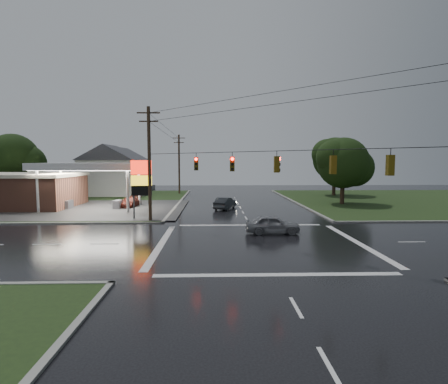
{
  "coord_description": "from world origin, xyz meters",
  "views": [
    {
      "loc": [
        -3.25,
        -24.37,
        5.81
      ],
      "look_at": [
        -2.36,
        7.45,
        3.0
      ],
      "focal_mm": 28.0,
      "sensor_mm": 36.0,
      "label": 1
    }
  ],
  "objects_px": {
    "gas_station": "(35,187)",
    "utility_pole_n": "(179,163)",
    "house_near": "(111,169)",
    "car_pump": "(130,202)",
    "tree_nw_behind": "(14,159)",
    "house_far": "(123,168)",
    "car_crossing": "(273,224)",
    "tree_ne_far": "(336,159)",
    "utility_pole_nw": "(149,162)",
    "tree_ne_near": "(344,163)",
    "car_north": "(225,203)",
    "pylon_sign": "(141,179)"
  },
  "relations": [
    {
      "from": "gas_station",
      "to": "pylon_sign",
      "type": "bearing_deg",
      "value": -31.22
    },
    {
      "from": "gas_station",
      "to": "house_near",
      "type": "height_order",
      "value": "house_near"
    },
    {
      "from": "car_north",
      "to": "car_crossing",
      "type": "height_order",
      "value": "car_crossing"
    },
    {
      "from": "car_pump",
      "to": "tree_nw_behind",
      "type": "bearing_deg",
      "value": 161.7
    },
    {
      "from": "utility_pole_n",
      "to": "tree_nw_behind",
      "type": "bearing_deg",
      "value": -161.79
    },
    {
      "from": "pylon_sign",
      "to": "tree_nw_behind",
      "type": "xyz_separation_m",
      "value": [
        -23.34,
        19.49,
        2.17
      ]
    },
    {
      "from": "pylon_sign",
      "to": "house_far",
      "type": "xyz_separation_m",
      "value": [
        -11.45,
        37.5,
        0.39
      ]
    },
    {
      "from": "pylon_sign",
      "to": "utility_pole_n",
      "type": "relative_size",
      "value": 0.57
    },
    {
      "from": "car_crossing",
      "to": "car_pump",
      "type": "height_order",
      "value": "car_crossing"
    },
    {
      "from": "utility_pole_nw",
      "to": "gas_station",
      "type": "bearing_deg",
      "value": 147.77
    },
    {
      "from": "car_pump",
      "to": "gas_station",
      "type": "bearing_deg",
      "value": -170.23
    },
    {
      "from": "utility_pole_n",
      "to": "car_pump",
      "type": "relative_size",
      "value": 2.38
    },
    {
      "from": "pylon_sign",
      "to": "tree_ne_near",
      "type": "height_order",
      "value": "tree_ne_near"
    },
    {
      "from": "house_near",
      "to": "car_crossing",
      "type": "bearing_deg",
      "value": -55.65
    },
    {
      "from": "car_north",
      "to": "car_crossing",
      "type": "distance_m",
      "value": 14.97
    },
    {
      "from": "house_near",
      "to": "car_crossing",
      "type": "height_order",
      "value": "house_near"
    },
    {
      "from": "tree_nw_behind",
      "to": "house_far",
      "type": "bearing_deg",
      "value": 56.56
    },
    {
      "from": "tree_nw_behind",
      "to": "car_north",
      "type": "relative_size",
      "value": 2.3
    },
    {
      "from": "utility_pole_nw",
      "to": "car_crossing",
      "type": "relative_size",
      "value": 2.52
    },
    {
      "from": "house_far",
      "to": "car_crossing",
      "type": "distance_m",
      "value": 50.62
    },
    {
      "from": "gas_station",
      "to": "house_far",
      "type": "distance_m",
      "value": 28.61
    },
    {
      "from": "utility_pole_nw",
      "to": "car_pump",
      "type": "distance_m",
      "value": 12.46
    },
    {
      "from": "gas_station",
      "to": "house_near",
      "type": "relative_size",
      "value": 2.37
    },
    {
      "from": "tree_ne_far",
      "to": "tree_nw_behind",
      "type": "bearing_deg",
      "value": -175.51
    },
    {
      "from": "utility_pole_n",
      "to": "house_far",
      "type": "xyz_separation_m",
      "value": [
        -12.45,
        10.0,
        -1.06
      ]
    },
    {
      "from": "utility_pole_nw",
      "to": "car_pump",
      "type": "xyz_separation_m",
      "value": [
        -4.47,
        10.46,
        -5.08
      ]
    },
    {
      "from": "pylon_sign",
      "to": "tree_ne_far",
      "type": "bearing_deg",
      "value": 40.35
    },
    {
      "from": "utility_pole_n",
      "to": "car_north",
      "type": "xyz_separation_m",
      "value": [
        7.55,
        -20.17,
        -4.75
      ]
    },
    {
      "from": "tree_nw_behind",
      "to": "gas_station",
      "type": "bearing_deg",
      "value": -51.58
    },
    {
      "from": "utility_pole_nw",
      "to": "tree_nw_behind",
      "type": "relative_size",
      "value": 1.1
    },
    {
      "from": "house_near",
      "to": "car_north",
      "type": "bearing_deg",
      "value": -43.72
    },
    {
      "from": "utility_pole_nw",
      "to": "utility_pole_n",
      "type": "distance_m",
      "value": 28.5
    },
    {
      "from": "car_north",
      "to": "utility_pole_n",
      "type": "bearing_deg",
      "value": -48.15
    },
    {
      "from": "gas_station",
      "to": "house_far",
      "type": "height_order",
      "value": "house_far"
    },
    {
      "from": "tree_ne_near",
      "to": "car_pump",
      "type": "xyz_separation_m",
      "value": [
        -28.11,
        -2.03,
        -4.92
      ]
    },
    {
      "from": "tree_nw_behind",
      "to": "car_north",
      "type": "height_order",
      "value": "tree_nw_behind"
    },
    {
      "from": "pylon_sign",
      "to": "tree_nw_behind",
      "type": "distance_m",
      "value": 30.49
    },
    {
      "from": "tree_nw_behind",
      "to": "tree_ne_near",
      "type": "xyz_separation_m",
      "value": [
        47.98,
        -8.0,
        -0.62
      ]
    },
    {
      "from": "house_far",
      "to": "tree_ne_near",
      "type": "distance_m",
      "value": 44.5
    },
    {
      "from": "utility_pole_nw",
      "to": "tree_ne_near",
      "type": "height_order",
      "value": "utility_pole_nw"
    },
    {
      "from": "house_far",
      "to": "car_pump",
      "type": "xyz_separation_m",
      "value": [
        7.98,
        -28.04,
        -3.76
      ]
    },
    {
      "from": "tree_nw_behind",
      "to": "utility_pole_nw",
      "type": "bearing_deg",
      "value": -40.1
    },
    {
      "from": "tree_nw_behind",
      "to": "tree_ne_near",
      "type": "distance_m",
      "value": 48.65
    },
    {
      "from": "gas_station",
      "to": "utility_pole_n",
      "type": "relative_size",
      "value": 2.5
    },
    {
      "from": "utility_pole_nw",
      "to": "tree_ne_far",
      "type": "xyz_separation_m",
      "value": [
        26.65,
        24.49,
        0.46
      ]
    },
    {
      "from": "house_near",
      "to": "tree_ne_far",
      "type": "bearing_deg",
      "value": -3.01
    },
    {
      "from": "gas_station",
      "to": "utility_pole_n",
      "type": "xyz_separation_m",
      "value": [
        16.18,
        18.3,
        2.92
      ]
    },
    {
      "from": "car_north",
      "to": "car_pump",
      "type": "height_order",
      "value": "car_north"
    },
    {
      "from": "utility_pole_nw",
      "to": "utility_pole_n",
      "type": "bearing_deg",
      "value": 90.0
    },
    {
      "from": "gas_station",
      "to": "tree_ne_far",
      "type": "distance_m",
      "value": 45.29
    }
  ]
}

